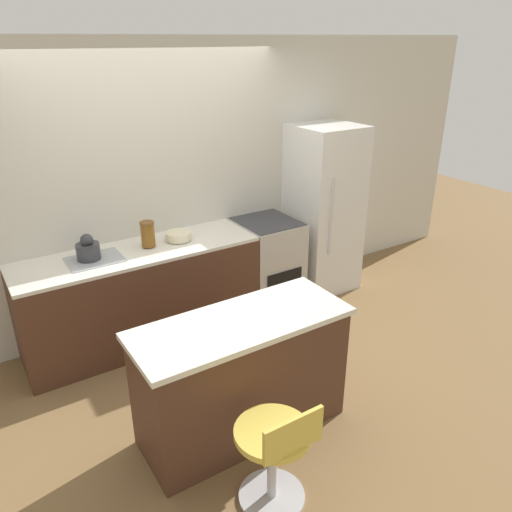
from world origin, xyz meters
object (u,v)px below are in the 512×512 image
oven_range (267,262)px  mixing_bowl (178,236)px  stool_chair (275,453)px  kettle (88,249)px  refrigerator (323,210)px

oven_range → mixing_bowl: bearing=178.3°
stool_chair → oven_range: bearing=57.1°
oven_range → kettle: size_ratio=4.06×
oven_range → stool_chair: bearing=-122.9°
kettle → refrigerator: bearing=-0.8°
refrigerator → kettle: size_ratio=8.04×
refrigerator → kettle: bearing=179.2°
oven_range → kettle: kettle is taller
refrigerator → stool_chair: 3.01m
kettle → mixing_bowl: bearing=0.0°
mixing_bowl → oven_range: bearing=-1.7°
oven_range → refrigerator: (0.72, -0.00, 0.44)m
oven_range → refrigerator: refrigerator is taller
oven_range → kettle: 1.84m
kettle → mixing_bowl: kettle is taller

